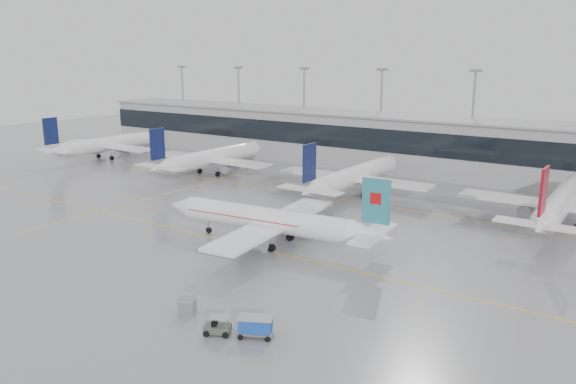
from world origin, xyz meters
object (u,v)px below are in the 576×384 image
Objects in this scene: baggage_cart at (256,325)px; air_canada_jet at (273,221)px; baggage_tug at (218,328)px; gse_unit at (187,307)px.

air_canada_jet is at bearing 95.58° from baggage_cart.
gse_unit is at bearing 138.09° from baggage_tug.
air_canada_jet is 23.08m from gse_unit.
baggage_cart is 2.37× the size of gse_unit.
baggage_cart is (3.22, 1.61, 0.52)m from baggage_tug.
gse_unit is (-5.28, 1.45, 0.14)m from baggage_tug.
baggage_cart is at bearing 0.00° from baggage_tug.
gse_unit is (-8.50, -0.15, -0.39)m from baggage_cart.
baggage_tug is 5.48m from gse_unit.
baggage_cart is (13.88, -22.14, -2.27)m from air_canada_jet.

